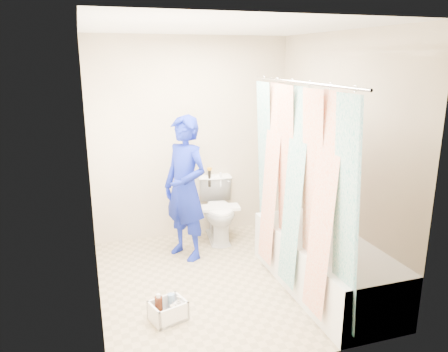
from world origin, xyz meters
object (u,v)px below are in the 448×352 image
object	(u,v)px
bathtub	(324,262)
cleaning_caddy	(169,311)
toilet	(219,209)
plumber	(185,188)

from	to	relation	value
bathtub	cleaning_caddy	xyz separation A→B (m)	(-1.51, -0.07, -0.19)
toilet	cleaning_caddy	size ratio (longest dim) A/B	2.19
toilet	cleaning_caddy	world-z (taller)	toilet
plumber	toilet	bearing A→B (deg)	94.79
toilet	plumber	world-z (taller)	plumber
bathtub	cleaning_caddy	world-z (taller)	bathtub
plumber	cleaning_caddy	distance (m)	1.43
bathtub	toilet	distance (m)	1.57
bathtub	plumber	world-z (taller)	plumber
plumber	cleaning_caddy	xyz separation A→B (m)	(-0.43, -1.17, -0.71)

